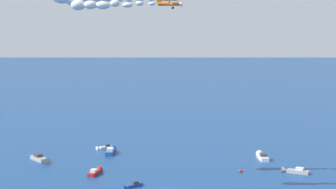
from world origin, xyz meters
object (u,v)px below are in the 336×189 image
motorboat_far_port (294,171)px  motorboat_outer_ring_c (104,147)px  motorboat_outer_ring_d (41,159)px  motorboat_far_stbd (111,151)px  motorboat_mid_cluster (262,156)px  motorboat_offshore (96,172)px  biplane_wingman (171,4)px  motorboat_near_centre (131,185)px  marker_buoy (241,171)px

motorboat_far_port → motorboat_outer_ring_c: 77.27m
motorboat_outer_ring_c → motorboat_outer_ring_d: bearing=-72.1°
motorboat_far_port → motorboat_far_stbd: (-57.84, -40.01, 0.15)m
motorboat_mid_cluster → motorboat_offshore: bearing=-98.4°
motorboat_far_port → biplane_wingman: size_ratio=1.25×
motorboat_outer_ring_d → motorboat_near_centre: bearing=15.8°
motorboat_near_centre → motorboat_far_stbd: motorboat_far_stbd is taller
motorboat_outer_ring_d → motorboat_offshore: bearing=20.8°
motorboat_near_centre → marker_buoy: 39.62m
motorboat_far_stbd → motorboat_outer_ring_d: motorboat_far_stbd is taller
motorboat_near_centre → motorboat_far_port: (10.87, 54.26, 0.15)m
motorboat_far_port → motorboat_far_stbd: 70.34m
biplane_wingman → marker_buoy: bearing=110.5°
motorboat_mid_cluster → marker_buoy: (12.32, -18.88, -0.46)m
motorboat_offshore → marker_buoy: bearing=63.4°
motorboat_far_port → motorboat_outer_ring_c: bearing=-149.6°
motorboat_far_port → motorboat_mid_cluster: bearing=169.1°
motorboat_offshore → biplane_wingman: biplane_wingman is taller
motorboat_offshore → motorboat_near_centre: bearing=8.8°
motorboat_near_centre → biplane_wingman: size_ratio=1.03×
motorboat_outer_ring_d → biplane_wingman: bearing=17.3°
motorboat_offshore → motorboat_outer_ring_d: motorboat_outer_ring_d is taller
motorboat_far_port → biplane_wingman: (3.07, -48.56, 53.12)m
marker_buoy → motorboat_outer_ring_c: bearing=-156.9°
motorboat_far_stbd → marker_buoy: 54.52m
motorboat_far_port → motorboat_outer_ring_d: 88.64m
motorboat_far_port → motorboat_far_stbd: size_ratio=0.82×
marker_buoy → motorboat_far_port: bearing=56.9°
motorboat_far_stbd → motorboat_mid_cluster: (35.95, 44.23, 0.00)m
motorboat_far_stbd → marker_buoy: (48.27, 25.34, -0.46)m
biplane_wingman → motorboat_offshore: bearing=-165.5°
motorboat_offshore → motorboat_mid_cluster: size_ratio=0.72×
motorboat_outer_ring_c → motorboat_far_stbd: bearing=-6.1°
motorboat_far_stbd → motorboat_outer_ring_c: (-8.82, 0.94, -0.29)m
motorboat_outer_ring_c → motorboat_near_centre: bearing=-15.2°
motorboat_mid_cluster → biplane_wingman: biplane_wingman is taller
motorboat_near_centre → motorboat_mid_cluster: motorboat_mid_cluster is taller
motorboat_far_stbd → motorboat_near_centre: bearing=-16.9°
motorboat_mid_cluster → biplane_wingman: 78.82m
motorboat_far_stbd → motorboat_offshore: 31.97m
motorboat_near_centre → motorboat_offshore: bearing=-171.2°
motorboat_outer_ring_d → marker_buoy: bearing=47.8°
marker_buoy → motorboat_near_centre: bearing=-91.9°
biplane_wingman → motorboat_outer_ring_d: bearing=-162.7°
motorboat_outer_ring_d → marker_buoy: motorboat_outer_ring_d is taller
motorboat_near_centre → motorboat_outer_ring_c: (-55.79, 15.19, 0.01)m
motorboat_far_stbd → motorboat_outer_ring_c: 8.87m
motorboat_mid_cluster → motorboat_outer_ring_d: (-35.61, -71.67, -0.02)m
motorboat_mid_cluster → motorboat_far_port: bearing=-10.9°
motorboat_outer_ring_c → biplane_wingman: bearing=-7.7°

